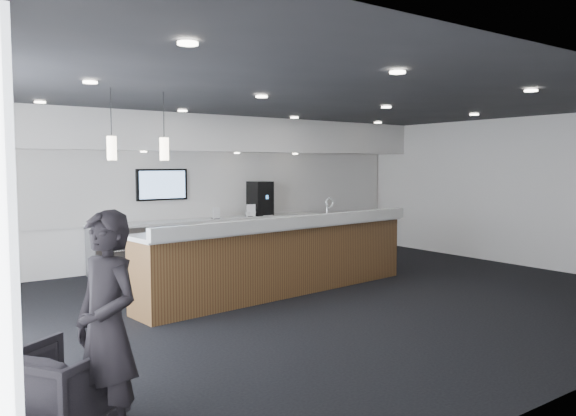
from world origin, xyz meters
TOP-DOWN VIEW (x-y plane):
  - ground at (0.00, 0.00)m, footprint 10.00×10.00m
  - ceiling at (0.00, 0.00)m, footprint 10.00×8.00m
  - back_wall at (0.00, 4.00)m, footprint 10.00×0.02m
  - right_wall at (5.00, 0.00)m, footprint 0.02×8.00m
  - soffit_bulkhead at (0.00, 3.55)m, footprint 10.00×0.90m
  - alcove_panel at (0.00, 3.97)m, footprint 9.80×0.06m
  - back_credenza at (-0.00, 3.64)m, footprint 5.06×0.66m
  - wall_tv at (-1.00, 3.91)m, footprint 1.05×0.08m
  - pendant_left at (-2.40, 0.80)m, footprint 0.12×0.12m
  - pendant_right at (-3.10, 0.80)m, footprint 0.12×0.12m
  - ceiling_can_lights at (0.00, 0.00)m, footprint 7.00×5.00m
  - service_counter at (-0.34, 0.71)m, footprint 5.11×1.34m
  - coffee_machine at (1.17, 3.71)m, footprint 0.42×0.55m
  - info_sign_left at (-0.02, 3.50)m, footprint 0.17×0.04m
  - info_sign_right at (0.81, 3.52)m, footprint 0.19×0.08m
  - armchair at (-4.40, -2.12)m, footprint 1.01×1.00m
  - lounge_guest at (-4.16, -2.47)m, footprint 0.56×0.71m
  - cup_0 at (1.31, 3.53)m, footprint 0.10×0.10m
  - cup_1 at (1.17, 3.53)m, footprint 0.15×0.15m
  - cup_2 at (1.03, 3.53)m, footprint 0.13×0.13m
  - cup_3 at (0.89, 3.53)m, footprint 0.13×0.13m
  - cup_4 at (0.75, 3.53)m, footprint 0.14×0.14m

SIDE VIEW (x-z plane):
  - ground at x=0.00m, z-range 0.00..0.00m
  - armchair at x=-4.40m, z-range 0.00..0.67m
  - back_credenza at x=0.00m, z-range 0.00..0.95m
  - service_counter at x=-0.34m, z-range -0.17..1.32m
  - lounge_guest at x=-4.16m, z-range 0.00..1.72m
  - cup_0 at x=1.31m, z-range 0.95..1.05m
  - cup_1 at x=1.17m, z-range 0.95..1.05m
  - cup_2 at x=1.03m, z-range 0.95..1.05m
  - cup_3 at x=0.89m, z-range 0.95..1.05m
  - cup_4 at x=0.75m, z-range 0.95..1.05m
  - info_sign_left at x=-0.02m, z-range 0.95..1.18m
  - info_sign_right at x=0.81m, z-range 0.95..1.21m
  - coffee_machine at x=1.17m, z-range 0.95..1.68m
  - back_wall at x=0.00m, z-range 0.00..3.00m
  - right_wall at x=5.00m, z-range 0.00..3.00m
  - alcove_panel at x=0.00m, z-range 0.90..2.30m
  - wall_tv at x=-1.00m, z-range 1.34..1.96m
  - pendant_left at x=-2.40m, z-range 2.10..2.40m
  - pendant_right at x=-3.10m, z-range 2.10..2.40m
  - soffit_bulkhead at x=0.00m, z-range 2.30..3.00m
  - ceiling_can_lights at x=0.00m, z-range 2.96..2.98m
  - ceiling at x=0.00m, z-range 2.99..3.01m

